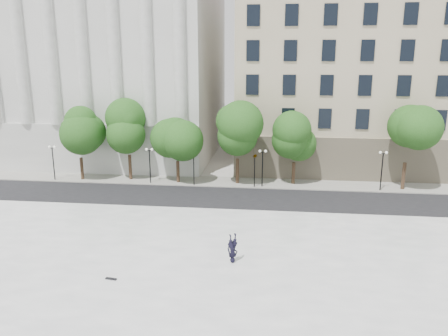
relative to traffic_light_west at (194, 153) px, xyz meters
The scene contains 12 objects.
ground 22.69m from the traffic_light_west, 84.88° to the right, with size 160.00×160.00×0.00m, color #B7B5AD.
plaza 19.71m from the traffic_light_west, 84.09° to the right, with size 44.00×22.00×0.45m, color white.
street 5.99m from the traffic_light_west, 65.09° to the right, with size 60.00×8.00×0.02m, color black.
far_sidewalk 4.47m from the traffic_light_west, 40.41° to the left, with size 60.00×4.00×0.12m, color #A7A59B.
building_west 23.97m from the traffic_light_west, 132.67° to the left, with size 31.50×27.65×25.60m.
building_east 28.56m from the traffic_light_west, 37.06° to the left, with size 36.00×26.15×23.00m.
traffic_light_west is the anchor object (origin of this frame).
traffic_light_east 6.56m from the traffic_light_west, ahead, with size 0.97×1.82×4.22m.
person_lying 19.78m from the traffic_light_west, 72.16° to the right, with size 0.72×0.47×1.98m, color black.
skateboard 22.02m from the traffic_light_west, 93.09° to the right, with size 0.71×0.18×0.07m, color black.
street_trees 4.36m from the traffic_light_west, 17.19° to the left, with size 39.53×5.23×7.75m.
lamp_posts 1.90m from the traffic_light_west, 10.06° to the left, with size 36.70×0.28×4.28m.
Camera 1 is at (6.44, -22.66, 13.62)m, focal length 35.00 mm.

